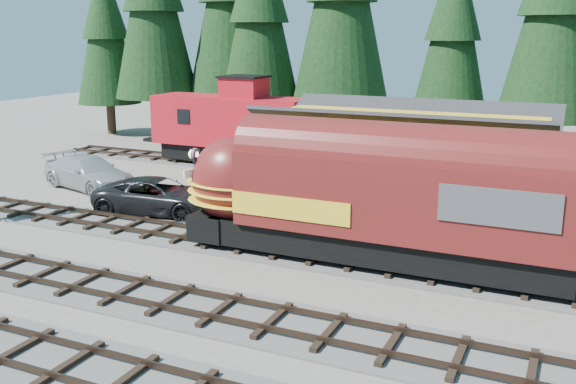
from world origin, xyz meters
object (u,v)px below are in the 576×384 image
at_px(depot, 405,156).
at_px(pickup_truck_b, 89,173).
at_px(pickup_truck_a, 159,196).
at_px(caboose, 231,125).
at_px(locomotive, 359,201).

xyz_separation_m(depot, pickup_truck_b, (-17.34, -1.39, -2.07)).
relative_size(depot, pickup_truck_a, 2.10).
distance_m(depot, pickup_truck_b, 17.52).
bearing_deg(caboose, pickup_truck_b, -114.39).
xyz_separation_m(depot, pickup_truck_a, (-10.82, -3.93, -2.12)).
xyz_separation_m(depot, locomotive, (0.01, -6.50, -0.57)).
relative_size(locomotive, pickup_truck_b, 2.43).
bearing_deg(locomotive, caboose, 133.57).
bearing_deg(depot, pickup_truck_a, -160.05).
bearing_deg(pickup_truck_a, caboose, 1.92).
relative_size(depot, caboose, 1.24).
height_order(depot, locomotive, depot).
relative_size(caboose, pickup_truck_b, 1.67).
xyz_separation_m(depot, caboose, (-13.31, 7.50, -0.32)).
bearing_deg(caboose, pickup_truck_a, -77.70).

